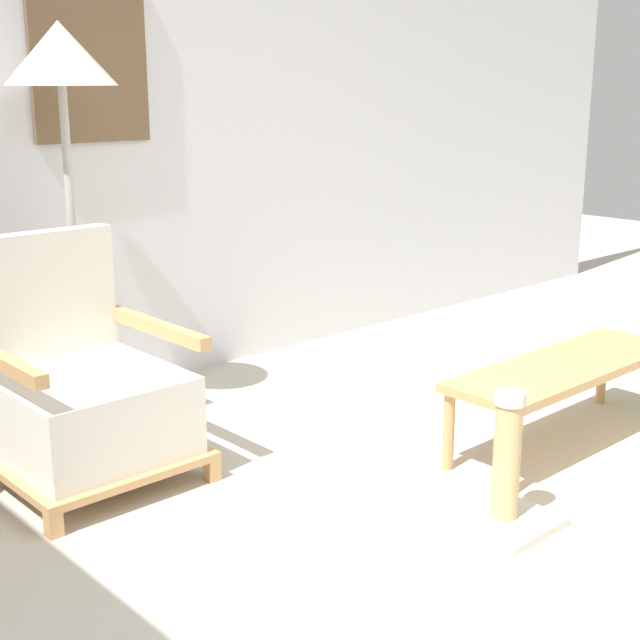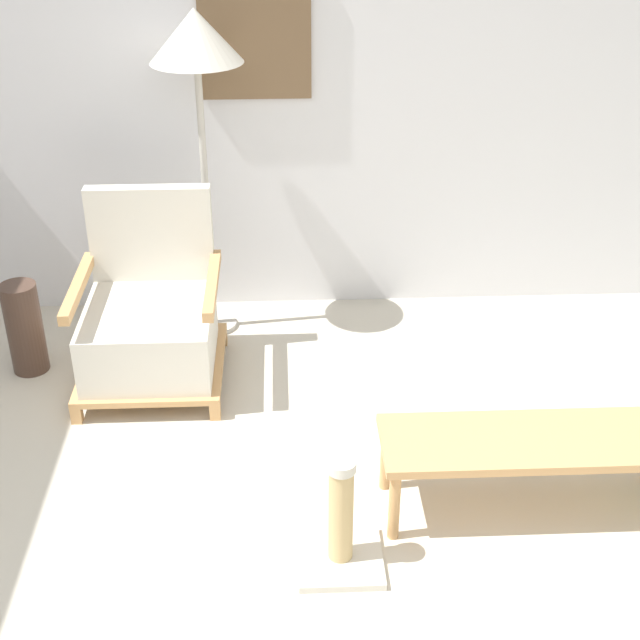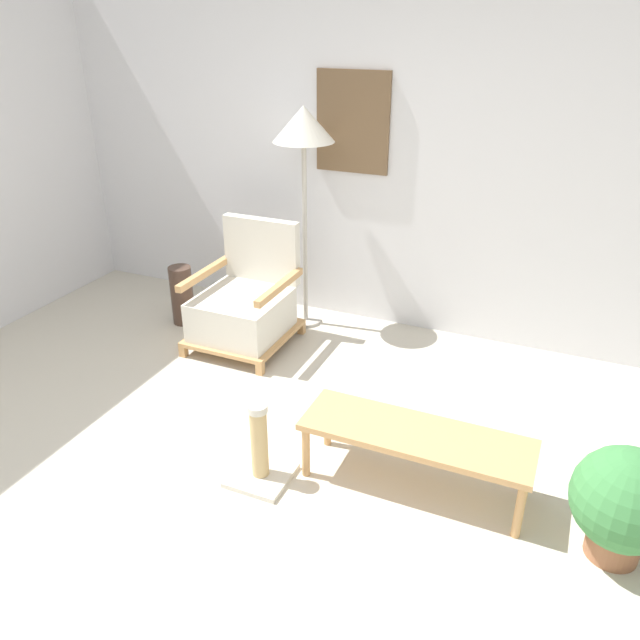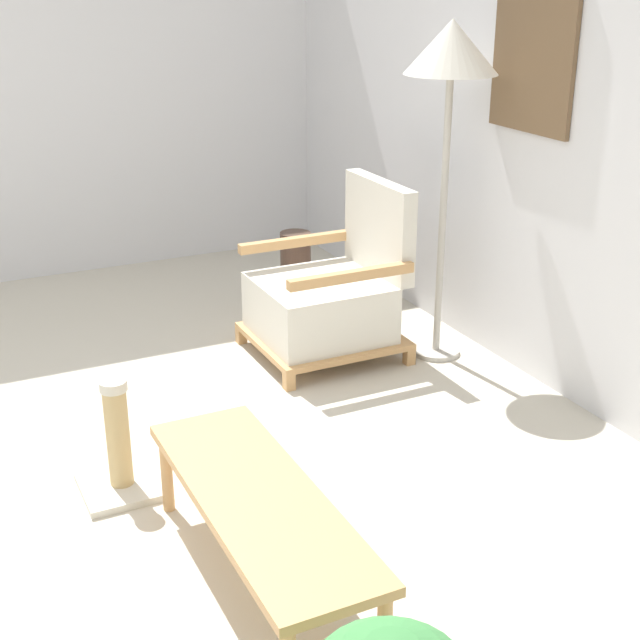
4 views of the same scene
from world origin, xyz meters
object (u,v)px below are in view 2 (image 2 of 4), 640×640
object	(u,v)px
vase	(25,328)
armchair	(150,322)
coffee_table	(533,446)
scratching_post	(341,531)
floor_lamp	(196,51)

from	to	relation	value
vase	armchair	bearing A→B (deg)	-8.93
armchair	coffee_table	size ratio (longest dim) A/B	0.75
armchair	coffee_table	bearing A→B (deg)	-33.15
scratching_post	coffee_table	bearing A→B (deg)	19.46
armchair	vase	xyz separation A→B (m)	(-0.64, 0.10, -0.07)
floor_lamp	vase	xyz separation A→B (m)	(-0.90, -0.40, -1.25)
coffee_table	scratching_post	distance (m)	0.83
vase	scratching_post	size ratio (longest dim) A/B	1.01
coffee_table	vase	bearing A→B (deg)	152.88
armchair	scratching_post	xyz separation A→B (m)	(0.84, -1.32, -0.16)
floor_lamp	coffee_table	bearing A→B (deg)	-49.12
floor_lamp	coffee_table	distance (m)	2.37
vase	scratching_post	world-z (taller)	vase
floor_lamp	vase	bearing A→B (deg)	-155.98
armchair	scratching_post	world-z (taller)	armchair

